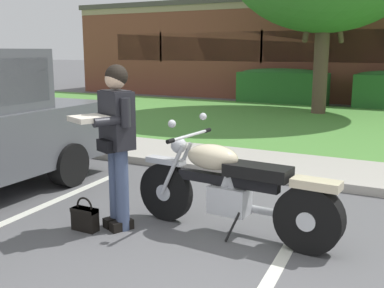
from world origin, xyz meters
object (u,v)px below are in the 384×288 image
Objects in this scene: motorcycle at (240,190)px; handbag at (85,217)px; hedge_left at (282,85)px; rider_person at (115,134)px.

handbag is (-1.47, -0.61, -0.34)m from motorcycle.
handbag is at bearing -82.14° from hedge_left.
motorcycle reaches higher than handbag.
motorcycle is at bearing 18.49° from rider_person.
rider_person is at bearing -80.78° from hedge_left.
rider_person reaches higher than handbag.
handbag is at bearing -141.18° from rider_person.
motorcycle is at bearing 22.73° from handbag.
hedge_left is (-1.96, 12.04, -0.36)m from rider_person.
rider_person is 4.74× the size of handbag.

